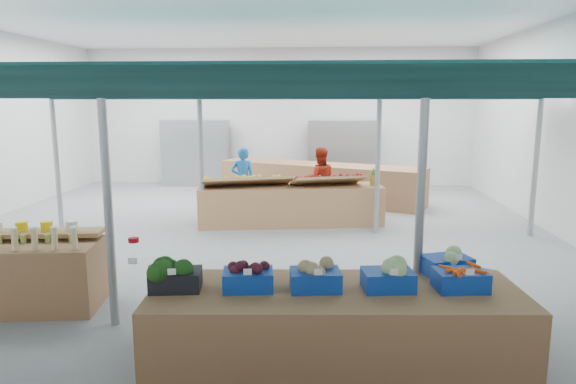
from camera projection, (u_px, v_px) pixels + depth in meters
name	position (u px, v px, depth m)	size (l,w,h in m)	color
floor	(248.00, 237.00, 9.94)	(13.00, 13.00, 0.00)	slate
hall	(256.00, 99.00, 10.89)	(13.00, 13.00, 13.00)	silver
pole_grid	(278.00, 153.00, 7.85)	(10.00, 4.60, 3.00)	gray
awnings	(278.00, 89.00, 7.68)	(9.50, 7.08, 0.30)	black
back_shelving_left	(196.00, 153.00, 15.83)	(2.00, 0.50, 2.00)	#B23F33
back_shelving_right	(342.00, 155.00, 15.52)	(2.00, 0.50, 2.00)	#B23F33
bottle_shelf	(23.00, 273.00, 6.50)	(1.99, 1.35, 1.12)	brown
veg_counter	(335.00, 323.00, 5.24)	(3.75, 1.25, 0.73)	brown
fruit_counter	(291.00, 205.00, 10.93)	(3.87, 0.92, 0.83)	brown
far_counter	(320.00, 182.00, 13.46)	(5.45, 1.09, 0.98)	brown
crate_stack	(466.00, 297.00, 6.09)	(0.52, 0.37, 0.63)	#0D3595
vendor_left	(243.00, 180.00, 12.03)	(0.56, 0.37, 1.55)	blue
vendor_right	(320.00, 181.00, 11.91)	(0.75, 0.59, 1.55)	#A52314
crate_broccoli	(176.00, 274.00, 5.15)	(0.54, 0.43, 0.35)	black
crate_beets	(248.00, 277.00, 5.15)	(0.54, 0.43, 0.29)	#0D3595
crate_celeriac	(315.00, 276.00, 5.15)	(0.54, 0.43, 0.31)	#0D3595
crate_cabbage	(388.00, 274.00, 5.14)	(0.54, 0.43, 0.35)	#0D3595
crate_carrots	(460.00, 279.00, 5.15)	(0.54, 0.43, 0.29)	#0D3595
sparrow	(155.00, 270.00, 5.01)	(0.12, 0.09, 0.11)	brown
pole_ribbon	(133.00, 242.00, 5.62)	(0.12, 0.12, 0.28)	#A80B15
apple_heap_yellow	(247.00, 179.00, 10.67)	(2.02, 1.22, 0.27)	#997247
apple_heap_red	(328.00, 178.00, 10.80)	(1.64, 1.10, 0.27)	#997247
pineapple	(373.00, 177.00, 10.87)	(0.14, 0.14, 0.39)	#8C6019
crate_extra	(446.00, 261.00, 5.60)	(0.59, 0.50, 0.32)	#0D3595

